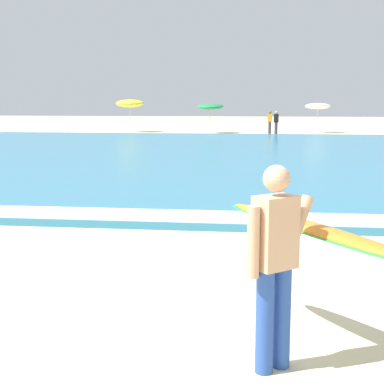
{
  "coord_description": "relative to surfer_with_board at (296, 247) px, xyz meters",
  "views": [
    {
      "loc": [
        1.05,
        -4.86,
        2.23
      ],
      "look_at": [
        0.14,
        2.25,
        1.1
      ],
      "focal_mm": 54.09,
      "sensor_mm": 36.0,
      "label": 1
    }
  ],
  "objects": [
    {
      "name": "surfer_with_board",
      "position": [
        0.0,
        0.0,
        0.0
      ],
      "size": [
        1.81,
        2.03,
        1.73
      ],
      "color": "#284CA3",
      "rests_on": "ground"
    },
    {
      "name": "beach_umbrella_2",
      "position": [
        3.33,
        37.37,
        0.84
      ],
      "size": [
        1.78,
        1.81,
        2.14
      ],
      "color": "beige",
      "rests_on": "ground"
    },
    {
      "name": "beach_umbrella_0",
      "position": [
        -10.09,
        36.6,
        1.03
      ],
      "size": [
        2.03,
        2.04,
        2.37
      ],
      "color": "beige",
      "rests_on": "ground"
    },
    {
      "name": "beachgoer_near_row_mid",
      "position": [
        -0.03,
        35.15,
        -0.18
      ],
      "size": [
        0.32,
        0.2,
        1.58
      ],
      "color": "#383842",
      "rests_on": "ground"
    },
    {
      "name": "surf_foam",
      "position": [
        -1.31,
        5.55,
        -0.88
      ],
      "size": [
        120.0,
        1.15,
        0.01
      ],
      "primitive_type": "cube",
      "color": "white",
      "rests_on": "sea"
    },
    {
      "name": "beachgoer_near_row_left",
      "position": [
        0.38,
        33.82,
        -0.18
      ],
      "size": [
        0.32,
        0.2,
        1.58
      ],
      "color": "#383842",
      "rests_on": "ground"
    },
    {
      "name": "beach_umbrella_1",
      "position": [
        -4.17,
        35.83,
        0.83
      ],
      "size": [
        1.85,
        1.88,
        2.15
      ],
      "color": "beige",
      "rests_on": "ground"
    },
    {
      "name": "ground_plane",
      "position": [
        -1.31,
        0.09,
        -1.03
      ],
      "size": [
        160.0,
        160.0,
        0.0
      ],
      "primitive_type": "plane",
      "color": "beige"
    },
    {
      "name": "sea",
      "position": [
        -1.31,
        18.95,
        -0.96
      ],
      "size": [
        120.0,
        28.0,
        0.14
      ],
      "primitive_type": "cube",
      "color": "teal",
      "rests_on": "ground"
    }
  ]
}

